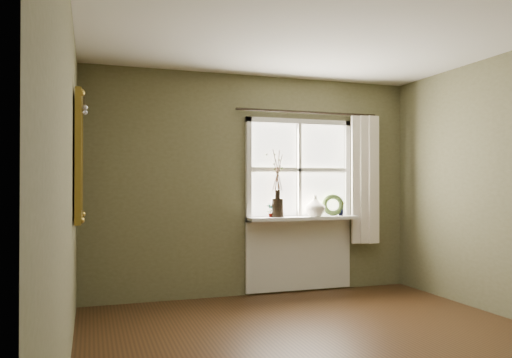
{
  "coord_description": "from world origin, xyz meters",
  "views": [
    {
      "loc": [
        -1.86,
        -3.37,
        1.31
      ],
      "look_at": [
        -0.23,
        1.55,
        1.36
      ],
      "focal_mm": 35.0,
      "sensor_mm": 36.0,
      "label": 1
    }
  ],
  "objects": [
    {
      "name": "floor",
      "position": [
        0.0,
        0.0,
        0.0
      ],
      "size": [
        4.5,
        4.5,
        0.0
      ],
      "primitive_type": "plane",
      "color": "#362111",
      "rests_on": "ground"
    },
    {
      "name": "ceiling",
      "position": [
        0.0,
        0.0,
        2.6
      ],
      "size": [
        4.5,
        4.5,
        0.0
      ],
      "primitive_type": "plane",
      "color": "silver",
      "rests_on": "ground"
    },
    {
      "name": "wall_back",
      "position": [
        0.0,
        2.3,
        1.3
      ],
      "size": [
        4.0,
        0.1,
        2.6
      ],
      "primitive_type": "cube",
      "color": "brown",
      "rests_on": "ground"
    },
    {
      "name": "wall_left",
      "position": [
        -2.05,
        0.0,
        1.3
      ],
      "size": [
        0.1,
        4.5,
        2.6
      ],
      "primitive_type": "cube",
      "color": "brown",
      "rests_on": "ground"
    },
    {
      "name": "window_frame",
      "position": [
        0.55,
        2.23,
        1.48
      ],
      "size": [
        1.36,
        0.06,
        1.24
      ],
      "color": "silver",
      "rests_on": "wall_back"
    },
    {
      "name": "window_sill",
      "position": [
        0.55,
        2.12,
        0.9
      ],
      "size": [
        1.36,
        0.26,
        0.04
      ],
      "primitive_type": "cube",
      "color": "silver",
      "rests_on": "wall_back"
    },
    {
      "name": "window_apron",
      "position": [
        0.55,
        2.23,
        0.46
      ],
      "size": [
        1.36,
        0.04,
        0.88
      ],
      "primitive_type": "cube",
      "color": "silver",
      "rests_on": "ground"
    },
    {
      "name": "dark_jug",
      "position": [
        0.23,
        2.12,
        1.03
      ],
      "size": [
        0.16,
        0.16,
        0.22
      ],
      "primitive_type": "cylinder",
      "rotation": [
        0.0,
        0.0,
        -0.09
      ],
      "color": "black",
      "rests_on": "window_sill"
    },
    {
      "name": "cream_vase",
      "position": [
        0.71,
        2.12,
        1.05
      ],
      "size": [
        0.29,
        0.29,
        0.25
      ],
      "primitive_type": "imported",
      "rotation": [
        0.0,
        0.0,
        -0.26
      ],
      "color": "beige",
      "rests_on": "window_sill"
    },
    {
      "name": "wreath",
      "position": [
        0.97,
        2.16,
        1.02
      ],
      "size": [
        0.3,
        0.21,
        0.28
      ],
      "primitive_type": "torus",
      "rotation": [
        1.36,
        0.0,
        -0.39
      ],
      "color": "#32451E",
      "rests_on": "window_sill"
    },
    {
      "name": "potted_plant_left",
      "position": [
        0.13,
        2.12,
        1.0
      ],
      "size": [
        0.09,
        0.07,
        0.16
      ],
      "primitive_type": "imported",
      "rotation": [
        0.0,
        0.0,
        0.16
      ],
      "color": "#32451E",
      "rests_on": "window_sill"
    },
    {
      "name": "potted_plant_right",
      "position": [
        1.07,
        2.12,
        1.01
      ],
      "size": [
        0.11,
        0.1,
        0.17
      ],
      "primitive_type": "imported",
      "rotation": [
        0.0,
        0.0,
        0.25
      ],
      "color": "#32451E",
      "rests_on": "window_sill"
    },
    {
      "name": "curtain",
      "position": [
        1.39,
        2.13,
        1.37
      ],
      "size": [
        0.36,
        0.12,
        1.59
      ],
      "primitive_type": "cube",
      "color": "silver",
      "rests_on": "wall_back"
    },
    {
      "name": "curtain_rod",
      "position": [
        0.65,
        2.17,
        2.18
      ],
      "size": [
        1.84,
        0.03,
        0.03
      ],
      "primitive_type": "cylinder",
      "rotation": [
        0.0,
        1.57,
        0.0
      ],
      "color": "black",
      "rests_on": "wall_back"
    },
    {
      "name": "gilt_mirror",
      "position": [
        -1.96,
        1.31,
        1.54
      ],
      "size": [
        0.1,
        0.93,
        1.11
      ],
      "color": "white",
      "rests_on": "wall_left"
    }
  ]
}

